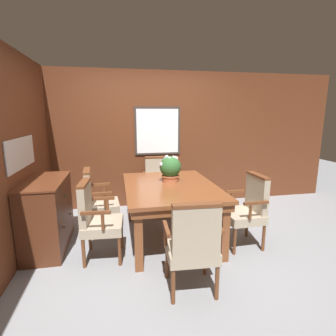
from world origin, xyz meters
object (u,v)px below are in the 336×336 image
potted_plant (170,168)px  sideboard_cabinet (47,214)px  chair_left_near (96,217)px  chair_head_near (193,243)px  dining_table (170,192)px  chair_head_far (158,181)px  chair_right_near (248,207)px  chair_left_far (97,199)px

potted_plant → sideboard_cabinet: bearing=-175.5°
chair_left_near → chair_head_near: same height
dining_table → chair_head_near: size_ratio=1.72×
chair_head_near → sideboard_cabinet: (-1.56, 1.21, -0.07)m
chair_head_far → chair_right_near: 1.80m
chair_right_near → chair_head_far: bearing=-150.8°
chair_right_near → sideboard_cabinet: bearing=-101.1°
dining_table → chair_right_near: (0.94, -0.39, -0.15)m
chair_head_far → chair_left_far: size_ratio=1.00×
chair_right_near → sideboard_cabinet: size_ratio=0.93×
chair_right_near → chair_head_near: bearing=-52.5°
chair_left_near → sideboard_cabinet: chair_left_near is taller
chair_left_near → chair_left_far: bearing=7.1°
chair_left_far → chair_head_near: size_ratio=1.00×
chair_head_far → potted_plant: (0.01, -0.99, 0.44)m
dining_table → chair_left_near: 1.03m
sideboard_cabinet → chair_head_far: bearing=34.9°
dining_table → potted_plant: 0.33m
dining_table → chair_right_near: bearing=-22.6°
chair_left_far → chair_right_near: (1.93, -0.73, 0.00)m
chair_left_near → sideboard_cabinet: (-0.63, 0.38, -0.07)m
chair_right_near → chair_head_near: size_ratio=1.00×
chair_right_near → chair_head_near: (-0.97, -0.79, 0.00)m
dining_table → chair_head_far: size_ratio=1.72×
chair_right_near → sideboard_cabinet: (-2.53, 0.43, -0.07)m
chair_head_far → potted_plant: size_ratio=2.51×
dining_table → chair_left_near: bearing=-160.0°
chair_head_far → sideboard_cabinet: (-1.61, -1.12, -0.07)m
chair_right_near → potted_plant: potted_plant is taller
dining_table → sideboard_cabinet: sideboard_cabinet is taller
potted_plant → sideboard_cabinet: size_ratio=0.37×
chair_left_far → chair_head_near: 1.79m
dining_table → potted_plant: potted_plant is taller
chair_left_near → chair_right_near: (1.90, -0.05, 0.00)m
chair_left_far → sideboard_cabinet: (-0.59, -0.30, -0.07)m
dining_table → chair_head_far: (0.02, 1.15, -0.15)m
chair_head_near → potted_plant: size_ratio=2.51×
chair_head_near → chair_right_near: bearing=-137.6°
chair_left_far → chair_left_near: bearing=179.1°
chair_left_near → chair_left_far: (-0.03, 0.68, 0.00)m
chair_left_near → chair_head_near: (0.93, -0.83, 0.00)m
chair_head_far → chair_head_near: size_ratio=1.00×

